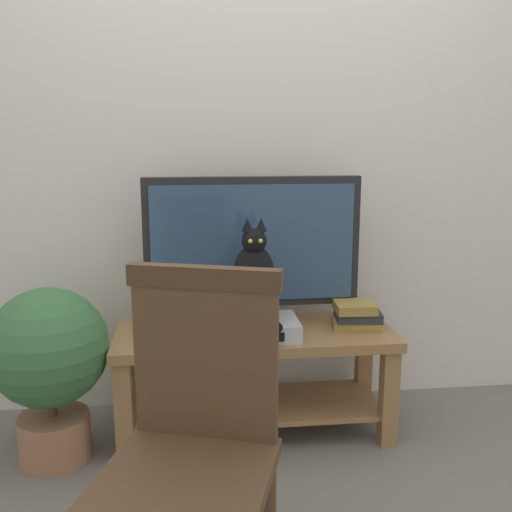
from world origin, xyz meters
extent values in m
plane|color=slate|center=(0.00, 0.00, 0.00)|extent=(12.00, 12.00, 0.00)
cube|color=silver|center=(0.00, 0.84, 1.40)|extent=(7.00, 0.12, 2.80)
cube|color=olive|center=(-0.02, 0.45, 0.46)|extent=(1.21, 0.47, 0.04)
cube|color=olive|center=(-0.58, 0.27, 0.22)|extent=(0.07, 0.07, 0.43)
cube|color=olive|center=(0.53, 0.27, 0.22)|extent=(0.07, 0.07, 0.43)
cube|color=olive|center=(-0.58, 0.64, 0.22)|extent=(0.07, 0.07, 0.43)
cube|color=olive|center=(0.53, 0.64, 0.22)|extent=(0.07, 0.07, 0.43)
cube|color=olive|center=(-0.02, 0.45, 0.12)|extent=(1.11, 0.39, 0.02)
cube|color=black|center=(-0.02, 0.53, 0.49)|extent=(0.38, 0.20, 0.03)
cube|color=black|center=(-0.02, 0.53, 0.54)|extent=(0.06, 0.04, 0.06)
cube|color=black|center=(-0.02, 0.53, 0.86)|extent=(0.95, 0.05, 0.57)
cube|color=navy|center=(-0.02, 0.51, 0.86)|extent=(0.88, 0.01, 0.51)
sphere|color=#2672F2|center=(0.44, 0.50, 0.59)|extent=(0.01, 0.01, 0.01)
cube|color=#BCBCC1|center=(-0.04, 0.37, 0.52)|extent=(0.38, 0.24, 0.08)
cube|color=black|center=(-0.04, 0.25, 0.52)|extent=(0.23, 0.01, 0.04)
ellipsoid|color=black|center=(-0.04, 0.37, 0.68)|extent=(0.20, 0.25, 0.26)
ellipsoid|color=black|center=(-0.04, 0.34, 0.76)|extent=(0.17, 0.16, 0.23)
sphere|color=black|center=(-0.04, 0.33, 0.90)|extent=(0.10, 0.10, 0.10)
cone|color=black|center=(-0.07, 0.33, 0.97)|extent=(0.05, 0.05, 0.06)
cone|color=black|center=(-0.01, 0.33, 0.97)|extent=(0.05, 0.05, 0.06)
sphere|color=#B2C64C|center=(-0.06, 0.28, 0.91)|extent=(0.02, 0.02, 0.02)
sphere|color=#B2C64C|center=(-0.02, 0.28, 0.91)|extent=(0.02, 0.02, 0.02)
cylinder|color=black|center=(0.02, 0.29, 0.58)|extent=(0.08, 0.20, 0.04)
cylinder|color=#513823|center=(-0.44, -0.39, 0.22)|extent=(0.04, 0.04, 0.44)
cube|color=#513823|center=(-0.32, -0.62, 0.46)|extent=(0.54, 0.54, 0.04)
cube|color=#513823|center=(-0.26, -0.44, 0.73)|extent=(0.40, 0.16, 0.49)
cube|color=#412C1C|center=(-0.26, -0.44, 0.95)|extent=(0.42, 0.17, 0.06)
cube|color=olive|center=(0.43, 0.44, 0.50)|extent=(0.23, 0.17, 0.04)
cube|color=#2D2D33|center=(0.44, 0.44, 0.53)|extent=(0.21, 0.18, 0.04)
cube|color=olive|center=(0.42, 0.43, 0.58)|extent=(0.18, 0.17, 0.04)
cylinder|color=#9E6B4C|center=(-0.87, 0.31, 0.10)|extent=(0.29, 0.29, 0.19)
cylinder|color=#332319|center=(-0.87, 0.31, 0.18)|extent=(0.27, 0.27, 0.02)
cylinder|color=#4C3823|center=(-0.87, 0.31, 0.25)|extent=(0.04, 0.04, 0.10)
sphere|color=#386B3D|center=(-0.87, 0.31, 0.49)|extent=(0.48, 0.48, 0.48)
camera|label=1|loc=(-0.29, -1.97, 1.33)|focal=40.98mm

